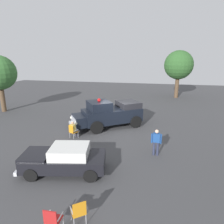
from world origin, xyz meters
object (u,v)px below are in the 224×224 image
object	(u,v)px
oak_tree_distant	(179,65)
spectator_standing	(156,141)
lawn_chair_spare	(52,219)
lawn_chair_by_car	(79,211)
vintage_fire_truck	(109,114)
spectator_seated	(74,129)
classic_hot_rod	(64,159)
lawn_chair_near_truck	(72,131)

from	to	relation	value
oak_tree_distant	spectator_standing	bearing A→B (deg)	171.49
lawn_chair_spare	spectator_standing	size ratio (longest dim) A/B	0.61
lawn_chair_by_car	oak_tree_distant	distance (m)	25.69
vintage_fire_truck	spectator_seated	bearing A→B (deg)	144.22
classic_hot_rod	oak_tree_distant	world-z (taller)	oak_tree_distant
vintage_fire_truck	lawn_chair_spare	size ratio (longest dim) A/B	5.98
lawn_chair_spare	spectator_standing	bearing A→B (deg)	-27.62
oak_tree_distant	classic_hot_rod	bearing A→B (deg)	160.93
spectator_standing	oak_tree_distant	bearing A→B (deg)	-8.51
classic_hot_rod	lawn_chair_by_car	xyz separation A→B (m)	(-3.06, -2.04, -0.16)
spectator_standing	oak_tree_distant	world-z (taller)	oak_tree_distant
lawn_chair_near_truck	oak_tree_distant	distance (m)	20.00
spectator_seated	lawn_chair_by_car	bearing A→B (deg)	-155.80
classic_hot_rod	lawn_chair_spare	xyz separation A→B (m)	(-3.59, -1.29, -0.16)
vintage_fire_truck	lawn_chair_near_truck	size ratio (longest dim) A/B	5.98
classic_hot_rod	spectator_standing	distance (m)	5.52
classic_hot_rod	oak_tree_distant	xyz separation A→B (m)	(21.71, -7.50, 3.92)
lawn_chair_near_truck	spectator_standing	world-z (taller)	spectator_standing
vintage_fire_truck	oak_tree_distant	bearing A→B (deg)	-24.94
spectator_standing	oak_tree_distant	size ratio (longest dim) A/B	0.25
spectator_seated	oak_tree_distant	distance (m)	19.85
vintage_fire_truck	oak_tree_distant	size ratio (longest dim) A/B	0.91
classic_hot_rod	lawn_chair_near_truck	bearing A→B (deg)	17.68
spectator_seated	classic_hot_rod	bearing A→B (deg)	-163.51
lawn_chair_near_truck	oak_tree_distant	world-z (taller)	oak_tree_distant
vintage_fire_truck	classic_hot_rod	xyz separation A→B (m)	(-7.22, 0.77, -0.45)
lawn_chair_spare	vintage_fire_truck	bearing A→B (deg)	2.79
lawn_chair_spare	spectator_standing	xyz separation A→B (m)	(6.49, -3.40, 0.37)
lawn_chair_spare	spectator_seated	distance (m)	8.37
oak_tree_distant	lawn_chair_near_truck	bearing A→B (deg)	153.10
lawn_chair_by_car	oak_tree_distant	size ratio (longest dim) A/B	0.15
lawn_chair_by_car	spectator_standing	xyz separation A→B (m)	(5.96, -2.65, 0.37)
lawn_chair_by_car	lawn_chair_spare	world-z (taller)	same
vintage_fire_truck	lawn_chair_by_car	world-z (taller)	vintage_fire_truck
classic_hot_rod	spectator_seated	xyz separation A→B (m)	(4.36, 1.29, -0.05)
spectator_seated	oak_tree_distant	world-z (taller)	oak_tree_distant
lawn_chair_spare	spectator_standing	distance (m)	7.33
lawn_chair_spare	lawn_chair_by_car	bearing A→B (deg)	-54.44
classic_hot_rod	oak_tree_distant	size ratio (longest dim) A/B	0.69
classic_hot_rod	lawn_chair_near_truck	size ratio (longest dim) A/B	4.55
spectator_seated	spectator_standing	size ratio (longest dim) A/B	0.77
lawn_chair_spare	oak_tree_distant	size ratio (longest dim) A/B	0.15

